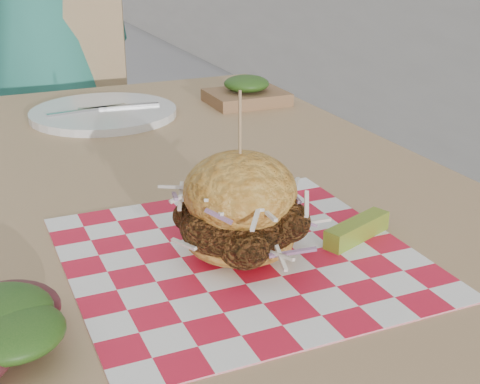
{
  "coord_description": "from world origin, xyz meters",
  "views": [
    {
      "loc": [
        -0.01,
        -1.14,
        1.08
      ],
      "look_at": [
        0.24,
        -0.55,
        0.82
      ],
      "focal_mm": 50.0,
      "sensor_mm": 36.0,
      "label": 1
    }
  ],
  "objects_px": {
    "diner": "(43,47)",
    "patio_table": "(163,229)",
    "patio_chair": "(71,133)",
    "sandwich": "(240,212)"
  },
  "relations": [
    {
      "from": "patio_chair",
      "to": "sandwich",
      "type": "xyz_separation_m",
      "value": [
        -0.02,
        -1.2,
        0.25
      ]
    },
    {
      "from": "patio_chair",
      "to": "sandwich",
      "type": "distance_m",
      "value": 1.23
    },
    {
      "from": "patio_table",
      "to": "patio_chair",
      "type": "height_order",
      "value": "patio_chair"
    },
    {
      "from": "patio_table",
      "to": "patio_chair",
      "type": "relative_size",
      "value": 1.26
    },
    {
      "from": "diner",
      "to": "patio_table",
      "type": "height_order",
      "value": "diner"
    },
    {
      "from": "patio_chair",
      "to": "sandwich",
      "type": "relative_size",
      "value": 5.28
    },
    {
      "from": "patio_table",
      "to": "sandwich",
      "type": "relative_size",
      "value": 6.67
    },
    {
      "from": "patio_chair",
      "to": "patio_table",
      "type": "bearing_deg",
      "value": -74.78
    },
    {
      "from": "diner",
      "to": "patio_table",
      "type": "xyz_separation_m",
      "value": [
        0.01,
        -1.06,
        -0.1
      ]
    },
    {
      "from": "sandwich",
      "to": "diner",
      "type": "bearing_deg",
      "value": 90.57
    }
  ]
}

